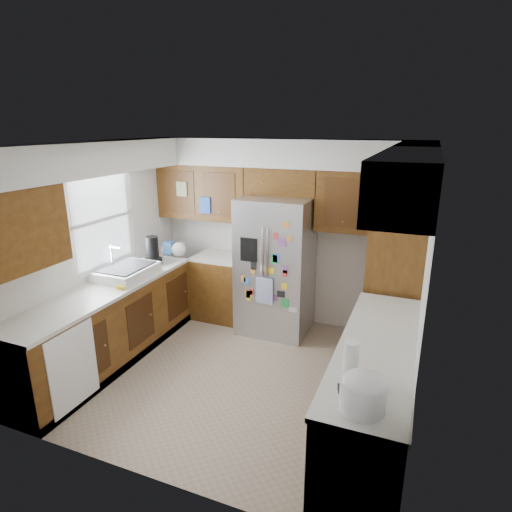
{
  "coord_description": "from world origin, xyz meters",
  "views": [
    {
      "loc": [
        1.74,
        -3.8,
        2.68
      ],
      "look_at": [
        0.07,
        0.35,
        1.29
      ],
      "focal_mm": 30.0,
      "sensor_mm": 36.0,
      "label": 1
    }
  ],
  "objects_px": {
    "pantry": "(396,269)",
    "paper_towel": "(351,357)",
    "rice_cooker": "(363,391)",
    "fridge": "(276,266)"
  },
  "relations": [
    {
      "from": "pantry",
      "to": "rice_cooker",
      "type": "height_order",
      "value": "pantry"
    },
    {
      "from": "pantry",
      "to": "paper_towel",
      "type": "relative_size",
      "value": 8.56
    },
    {
      "from": "fridge",
      "to": "rice_cooker",
      "type": "relative_size",
      "value": 5.88
    },
    {
      "from": "paper_towel",
      "to": "fridge",
      "type": "bearing_deg",
      "value": 121.83
    },
    {
      "from": "fridge",
      "to": "paper_towel",
      "type": "height_order",
      "value": "fridge"
    },
    {
      "from": "fridge",
      "to": "paper_towel",
      "type": "xyz_separation_m",
      "value": [
        1.35,
        -2.18,
        0.15
      ]
    },
    {
      "from": "fridge",
      "to": "paper_towel",
      "type": "distance_m",
      "value": 2.57
    },
    {
      "from": "pantry",
      "to": "fridge",
      "type": "xyz_separation_m",
      "value": [
        -1.5,
        0.05,
        -0.17
      ]
    },
    {
      "from": "fridge",
      "to": "rice_cooker",
      "type": "distance_m",
      "value": 2.99
    },
    {
      "from": "fridge",
      "to": "rice_cooker",
      "type": "height_order",
      "value": "fridge"
    }
  ]
}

